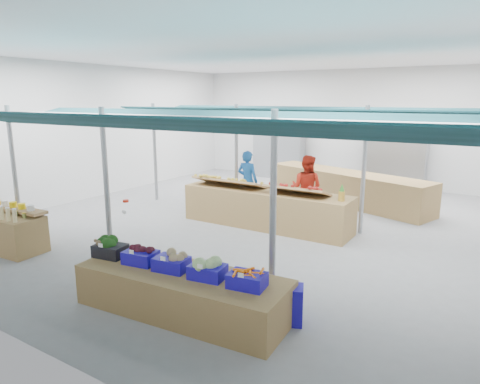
# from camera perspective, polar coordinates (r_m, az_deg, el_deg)

# --- Properties ---
(floor) EXTENTS (13.00, 13.00, 0.00)m
(floor) POSITION_cam_1_polar(r_m,az_deg,el_deg) (11.12, 2.48, -4.05)
(floor) COLOR slate
(floor) RESTS_ON ground
(hall) EXTENTS (13.00, 13.00, 13.00)m
(hall) POSITION_cam_1_polar(r_m,az_deg,el_deg) (11.95, 6.06, 9.92)
(hall) COLOR silver
(hall) RESTS_ON ground
(pole_grid) EXTENTS (10.00, 4.60, 3.00)m
(pole_grid) POSITION_cam_1_polar(r_m,az_deg,el_deg) (8.88, 1.20, 3.75)
(pole_grid) COLOR gray
(pole_grid) RESTS_ON floor
(awnings) EXTENTS (9.50, 7.08, 0.30)m
(awnings) POSITION_cam_1_polar(r_m,az_deg,el_deg) (8.78, 1.23, 10.01)
(awnings) COLOR black
(awnings) RESTS_ON pole_grid
(back_shelving_left) EXTENTS (2.00, 0.50, 2.00)m
(back_shelving_left) POSITION_cam_1_polar(r_m,az_deg,el_deg) (17.27, 5.16, 5.19)
(back_shelving_left) COLOR #B23F33
(back_shelving_left) RESTS_ON floor
(back_shelving_right) EXTENTS (2.00, 0.50, 2.00)m
(back_shelving_right) POSITION_cam_1_polar(r_m,az_deg,el_deg) (15.77, 19.92, 3.82)
(back_shelving_right) COLOR #B23F33
(back_shelving_right) RESTS_ON floor
(bottle_shelf) EXTENTS (1.76, 1.16, 1.04)m
(bottle_shelf) POSITION_cam_1_polar(r_m,az_deg,el_deg) (10.30, -28.51, -4.49)
(bottle_shelf) COLOR olive
(bottle_shelf) RESTS_ON floor
(veg_counter) EXTENTS (3.32, 1.33, 0.63)m
(veg_counter) POSITION_cam_1_polar(r_m,az_deg,el_deg) (6.60, -7.71, -13.09)
(veg_counter) COLOR olive
(veg_counter) RESTS_ON floor
(fruit_counter) EXTENTS (4.30, 1.05, 0.92)m
(fruit_counter) POSITION_cam_1_polar(r_m,az_deg,el_deg) (10.67, 3.47, -2.20)
(fruit_counter) COLOR olive
(fruit_counter) RESTS_ON floor
(far_counter) EXTENTS (5.45, 2.73, 0.97)m
(far_counter) POSITION_cam_1_polar(r_m,az_deg,el_deg) (13.41, 13.87, 0.58)
(far_counter) COLOR olive
(far_counter) RESTS_ON floor
(crate_stack) EXTENTS (0.55, 0.48, 0.55)m
(crate_stack) POSITION_cam_1_polar(r_m,az_deg,el_deg) (6.32, 6.23, -14.65)
(crate_stack) COLOR #190FA9
(crate_stack) RESTS_ON floor
(vendor_left) EXTENTS (0.63, 0.42, 1.72)m
(vendor_left) POSITION_cam_1_polar(r_m,az_deg,el_deg) (12.10, 1.01, 1.49)
(vendor_left) COLOR #164C90
(vendor_left) RESTS_ON floor
(vendor_right) EXTENTS (0.84, 0.66, 1.72)m
(vendor_right) POSITION_cam_1_polar(r_m,az_deg,el_deg) (11.29, 8.85, 0.56)
(vendor_right) COLOR red
(vendor_right) RESTS_ON floor
(crate_broccoli) EXTENTS (0.55, 0.44, 0.35)m
(crate_broccoli) POSITION_cam_1_polar(r_m,az_deg,el_deg) (7.27, -16.92, -7.05)
(crate_broccoli) COLOR black
(crate_broccoli) RESTS_ON veg_counter
(crate_beets) EXTENTS (0.55, 0.44, 0.29)m
(crate_beets) POSITION_cam_1_polar(r_m,az_deg,el_deg) (6.87, -13.10, -8.20)
(crate_beets) COLOR #190FA9
(crate_beets) RESTS_ON veg_counter
(crate_celeriac) EXTENTS (0.55, 0.44, 0.31)m
(crate_celeriac) POSITION_cam_1_polar(r_m,az_deg,el_deg) (6.52, -9.14, -9.07)
(crate_celeriac) COLOR #190FA9
(crate_celeriac) RESTS_ON veg_counter
(crate_cabbage) EXTENTS (0.55, 0.44, 0.35)m
(crate_cabbage) POSITION_cam_1_polar(r_m,az_deg,el_deg) (6.17, -4.36, -10.04)
(crate_cabbage) COLOR #190FA9
(crate_cabbage) RESTS_ON veg_counter
(crate_carrots) EXTENTS (0.55, 0.44, 0.29)m
(crate_carrots) POSITION_cam_1_polar(r_m,az_deg,el_deg) (5.91, 0.96, -11.58)
(crate_carrots) COLOR #190FA9
(crate_carrots) RESTS_ON veg_counter
(sparrow) EXTENTS (0.12, 0.09, 0.11)m
(sparrow) POSITION_cam_1_polar(r_m,az_deg,el_deg) (7.27, -18.41, -6.41)
(sparrow) COLOR brown
(sparrow) RESTS_ON crate_broccoli
(pole_ribbon) EXTENTS (0.12, 0.12, 0.28)m
(pole_ribbon) POSITION_cam_1_polar(r_m,az_deg,el_deg) (9.01, -15.02, -1.29)
(pole_ribbon) COLOR red
(pole_ribbon) RESTS_ON pole_grid
(apple_heap_yellow) EXTENTS (1.91, 0.73, 0.27)m
(apple_heap_yellow) POSITION_cam_1_polar(r_m,az_deg,el_deg) (10.96, -1.46, 1.56)
(apple_heap_yellow) COLOR #997247
(apple_heap_yellow) RESTS_ON fruit_counter
(apple_heap_red) EXTENTS (1.51, 0.72, 0.27)m
(apple_heap_red) POSITION_cam_1_polar(r_m,az_deg,el_deg) (10.07, 7.60, 0.48)
(apple_heap_red) COLOR #997247
(apple_heap_red) RESTS_ON fruit_counter
(pineapple) EXTENTS (0.14, 0.14, 0.39)m
(pineapple) POSITION_cam_1_polar(r_m,az_deg,el_deg) (9.69, 13.41, -0.12)
(pineapple) COLOR #8C6019
(pineapple) RESTS_ON fruit_counter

